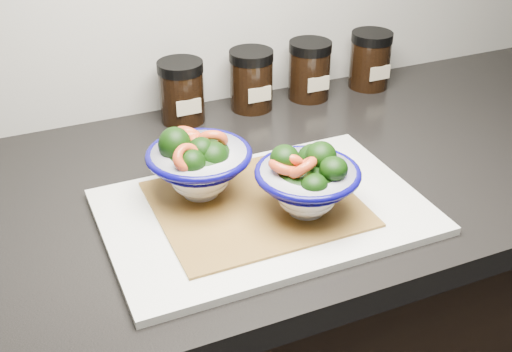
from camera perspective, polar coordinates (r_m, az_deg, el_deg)
name	(u,v)px	position (r m, az deg, el deg)	size (l,w,h in m)	color
countertop	(310,176)	(1.05, 4.86, 0.00)	(3.50, 0.60, 0.04)	black
cutting_board	(264,212)	(0.91, 0.75, -3.19)	(0.45, 0.30, 0.01)	silver
bamboo_mat	(256,204)	(0.92, 0.00, -2.46)	(0.28, 0.24, 0.00)	#A57E31
bowl_left	(199,164)	(0.91, -5.12, 1.07)	(0.15, 0.15, 0.11)	white
bowl_right	(307,182)	(0.88, 4.60, -0.51)	(0.15, 0.15, 0.10)	white
spice_jar_a	(182,92)	(1.16, -6.63, 7.46)	(0.08, 0.08, 0.11)	black
spice_jar_b	(251,80)	(1.21, -0.42, 8.54)	(0.08, 0.08, 0.11)	black
spice_jar_c	(309,70)	(1.26, 4.77, 9.37)	(0.08, 0.08, 0.11)	black
spice_jar_d	(370,60)	(1.32, 10.11, 10.14)	(0.08, 0.08, 0.11)	black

